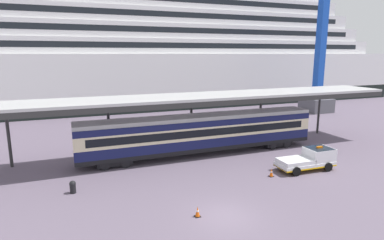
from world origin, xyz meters
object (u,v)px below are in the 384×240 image
Objects in this scene: service_truck at (310,159)px; cruise_ship at (7,50)px; traffic_cone_near at (198,212)px; traffic_cone_mid at (271,173)px; dockside_crane at (326,25)px; quay_bollard at (73,186)px; train_carriage at (201,132)px.

cruise_ship is at bearing 123.61° from service_truck.
traffic_cone_near is 0.94× the size of traffic_cone_mid.
service_truck reaches higher than traffic_cone_near.
dockside_crane is at bearing 46.25° from service_truck.
quay_bollard reaches higher than traffic_cone_near.
train_carriage is at bearing 134.57° from service_truck.
service_truck is 4.29m from traffic_cone_mid.
dockside_crane is (26.24, 23.25, 14.50)m from traffic_cone_mid.
quay_bollard reaches higher than traffic_cone_mid.
cruise_ship is 6.51× the size of train_carriage.
service_truck is 5.48× the size of quay_bollard.
service_truck is at bearing -133.75° from dockside_crane.
traffic_cone_near is at bearing -141.71° from dockside_crane.
traffic_cone_near is at bearing -154.15° from traffic_cone_mid.
traffic_cone_mid is 0.01× the size of dockside_crane.
service_truck is at bearing -56.39° from cruise_ship.
dockside_crane is at bearing 26.31° from quay_bollard.
service_truck is 0.11× the size of dockside_crane.
cruise_ship reaches higher than service_truck.
train_carriage is 13.03m from traffic_cone_near.
cruise_ship is 51.98m from traffic_cone_near.
traffic_cone_near is at bearing -113.91° from train_carriage.
dockside_crane is (34.57, 27.29, 14.52)m from traffic_cone_near.
traffic_cone_near is (-5.22, -11.77, -1.98)m from train_carriage.
cruise_ship is at bearing 119.44° from traffic_cone_mid.
cruise_ship is at bearing 120.91° from train_carriage.
cruise_ship is 30.32× the size of service_truck.
train_carriage is 36.54× the size of traffic_cone_near.
traffic_cone_mid is at bearing -9.34° from quay_bollard.
cruise_ship is 51.71m from traffic_cone_mid.
cruise_ship reaches higher than quay_bollard.
cruise_ship is 166.18× the size of quay_bollard.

